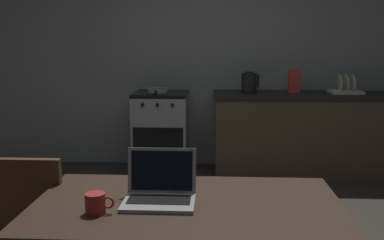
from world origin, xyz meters
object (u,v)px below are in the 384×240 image
at_px(chair, 19,237).
at_px(laptop, 160,192).
at_px(frying_pan, 158,90).
at_px(cereal_box, 294,81).
at_px(coffee_mug, 96,203).
at_px(dish_rack, 346,89).
at_px(electric_kettle, 249,83).
at_px(dining_table, 187,218).
at_px(stove_oven, 161,132).

distance_m(chair, laptop, 0.79).
xyz_separation_m(laptop, frying_pan, (-0.40, 2.91, 0.14)).
bearing_deg(cereal_box, coffee_mug, -113.90).
distance_m(frying_pan, dish_rack, 2.08).
bearing_deg(electric_kettle, cereal_box, 2.29).
bearing_deg(chair, electric_kettle, 77.73).
height_order(laptop, cereal_box, cereal_box).
relative_size(electric_kettle, coffee_mug, 1.89).
distance_m(electric_kettle, cereal_box, 0.50).
xyz_separation_m(dining_table, chair, (-0.85, 0.12, -0.17)).
xyz_separation_m(coffee_mug, cereal_box, (1.38, 3.11, 0.25)).
bearing_deg(electric_kettle, stove_oven, -179.86).
bearing_deg(frying_pan, electric_kettle, 1.59).
relative_size(laptop, dish_rack, 0.94).
distance_m(electric_kettle, dish_rack, 1.06).
bearing_deg(dish_rack, coffee_mug, -122.10).
relative_size(laptop, frying_pan, 0.75).
distance_m(dining_table, coffee_mug, 0.42).
bearing_deg(chair, cereal_box, 70.23).
bearing_deg(stove_oven, cereal_box, 0.87).
xyz_separation_m(stove_oven, dining_table, (0.49, -2.95, 0.23)).
xyz_separation_m(stove_oven, dish_rack, (2.05, 0.00, 0.51)).
relative_size(stove_oven, laptop, 2.86).
distance_m(dining_table, frying_pan, 2.98).
xyz_separation_m(coffee_mug, dish_rack, (1.94, 3.09, 0.16)).
bearing_deg(chair, frying_pan, 96.50).
height_order(electric_kettle, cereal_box, cereal_box).
relative_size(laptop, coffee_mug, 2.56).
distance_m(coffee_mug, dish_rack, 3.65).
xyz_separation_m(laptop, dish_rack, (1.69, 2.94, 0.16)).
relative_size(stove_oven, coffee_mug, 7.33).
xyz_separation_m(cereal_box, dish_rack, (0.56, -0.02, -0.08)).
distance_m(dining_table, cereal_box, 3.16).
bearing_deg(laptop, cereal_box, 55.88).
height_order(stove_oven, coffee_mug, stove_oven).
bearing_deg(dining_table, dish_rack, 62.13).
xyz_separation_m(dining_table, cereal_box, (1.00, 2.97, 0.36)).
xyz_separation_m(frying_pan, dish_rack, (2.08, 0.03, 0.02)).
bearing_deg(laptop, dish_rack, 46.89).
height_order(electric_kettle, dish_rack, electric_kettle).
relative_size(dining_table, laptop, 4.35).
bearing_deg(electric_kettle, dish_rack, 0.00).
xyz_separation_m(dining_table, dish_rack, (1.56, 2.95, 0.28)).
bearing_deg(cereal_box, chair, -122.97).
height_order(dining_table, dish_rack, dish_rack).
height_order(dining_table, cereal_box, cereal_box).
xyz_separation_m(dining_table, frying_pan, (-0.52, 2.92, 0.26)).
relative_size(dining_table, chair, 1.57).
height_order(chair, coffee_mug, chair).
xyz_separation_m(dining_table, laptop, (-0.13, 0.01, 0.12)).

